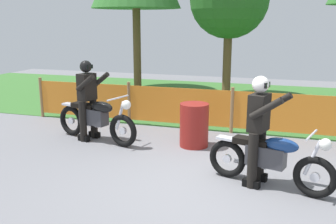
% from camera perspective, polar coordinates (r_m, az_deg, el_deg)
% --- Properties ---
extents(ground, '(24.00, 24.00, 0.02)m').
position_cam_1_polar(ground, '(5.83, 5.10, -11.60)').
color(ground, slate).
extents(grass_verge, '(24.00, 7.13, 0.01)m').
position_cam_1_polar(grass_verge, '(12.14, 11.92, 1.53)').
color(grass_verge, '#386B2D').
rests_on(grass_verge, ground).
extents(barrier_fence, '(10.10, 0.08, 1.05)m').
position_cam_1_polar(barrier_fence, '(8.56, 9.67, 0.36)').
color(barrier_fence, olive).
rests_on(barrier_fence, ground).
extents(motorcycle_lead, '(1.93, 0.78, 0.94)m').
position_cam_1_polar(motorcycle_lead, '(5.90, 15.17, -6.83)').
color(motorcycle_lead, black).
rests_on(motorcycle_lead, ground).
extents(motorcycle_trailing, '(2.09, 0.82, 1.01)m').
position_cam_1_polar(motorcycle_trailing, '(8.02, -10.84, -0.95)').
color(motorcycle_trailing, black).
rests_on(motorcycle_trailing, ground).
extents(rider_lead, '(0.66, 0.65, 1.69)m').
position_cam_1_polar(rider_lead, '(5.82, 13.66, -2.23)').
color(rider_lead, black).
rests_on(rider_lead, ground).
extents(rider_trailing, '(0.66, 0.65, 1.69)m').
position_cam_1_polar(rider_trailing, '(8.07, -12.06, 2.19)').
color(rider_trailing, black).
rests_on(rider_trailing, ground).
extents(oil_drum, '(0.58, 0.58, 0.88)m').
position_cam_1_polar(oil_drum, '(7.58, 3.98, -1.98)').
color(oil_drum, maroon).
rests_on(oil_drum, ground).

